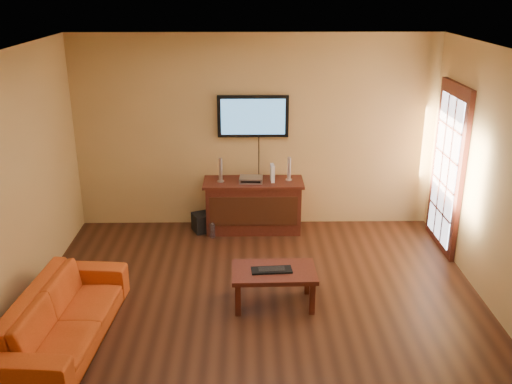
{
  "coord_description": "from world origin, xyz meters",
  "views": [
    {
      "loc": [
        -0.11,
        -5.2,
        3.33
      ],
      "look_at": [
        -0.01,
        0.8,
        1.1
      ],
      "focal_mm": 40.0,
      "sensor_mm": 36.0,
      "label": 1
    }
  ],
  "objects_px": {
    "av_receiver": "(251,179)",
    "coffee_table": "(274,275)",
    "speaker_left": "(221,171)",
    "speaker_right": "(289,170)",
    "television": "(253,116)",
    "bottle": "(212,230)",
    "sofa": "(63,308)",
    "keyboard": "(272,270)",
    "game_console": "(272,173)",
    "subwoofer": "(203,222)",
    "media_console": "(253,205)"
  },
  "relations": [
    {
      "from": "av_receiver",
      "to": "coffee_table",
      "type": "bearing_deg",
      "value": -79.43
    },
    {
      "from": "speaker_left",
      "to": "speaker_right",
      "type": "xyz_separation_m",
      "value": [
        0.94,
        0.05,
        -0.0
      ]
    },
    {
      "from": "television",
      "to": "bottle",
      "type": "bearing_deg",
      "value": -139.42
    },
    {
      "from": "television",
      "to": "sofa",
      "type": "distance_m",
      "value": 3.63
    },
    {
      "from": "speaker_left",
      "to": "bottle",
      "type": "relative_size",
      "value": 1.48
    },
    {
      "from": "speaker_left",
      "to": "keyboard",
      "type": "relative_size",
      "value": 0.76
    },
    {
      "from": "speaker_right",
      "to": "sofa",
      "type": "bearing_deg",
      "value": -131.39
    },
    {
      "from": "sofa",
      "to": "bottle",
      "type": "bearing_deg",
      "value": -24.09
    },
    {
      "from": "coffee_table",
      "to": "sofa",
      "type": "bearing_deg",
      "value": -162.58
    },
    {
      "from": "game_console",
      "to": "bottle",
      "type": "xyz_separation_m",
      "value": [
        -0.83,
        -0.26,
        -0.74
      ]
    },
    {
      "from": "television",
      "to": "speaker_right",
      "type": "height_order",
      "value": "television"
    },
    {
      "from": "television",
      "to": "keyboard",
      "type": "distance_m",
      "value": 2.53
    },
    {
      "from": "sofa",
      "to": "av_receiver",
      "type": "bearing_deg",
      "value": -30.52
    },
    {
      "from": "sofa",
      "to": "subwoofer",
      "type": "height_order",
      "value": "sofa"
    },
    {
      "from": "game_console",
      "to": "subwoofer",
      "type": "distance_m",
      "value": 1.21
    },
    {
      "from": "subwoofer",
      "to": "keyboard",
      "type": "height_order",
      "value": "keyboard"
    },
    {
      "from": "sofa",
      "to": "bottle",
      "type": "relative_size",
      "value": 8.32
    },
    {
      "from": "game_console",
      "to": "television",
      "type": "bearing_deg",
      "value": 135.21
    },
    {
      "from": "game_console",
      "to": "subwoofer",
      "type": "bearing_deg",
      "value": 177.44
    },
    {
      "from": "television",
      "to": "av_receiver",
      "type": "relative_size",
      "value": 3.08
    },
    {
      "from": "television",
      "to": "keyboard",
      "type": "relative_size",
      "value": 2.18
    },
    {
      "from": "media_console",
      "to": "av_receiver",
      "type": "bearing_deg",
      "value": -137.86
    },
    {
      "from": "media_console",
      "to": "speaker_right",
      "type": "xyz_separation_m",
      "value": [
        0.49,
        0.03,
        0.51
      ]
    },
    {
      "from": "av_receiver",
      "to": "game_console",
      "type": "bearing_deg",
      "value": 8.89
    },
    {
      "from": "speaker_right",
      "to": "subwoofer",
      "type": "relative_size",
      "value": 1.28
    },
    {
      "from": "media_console",
      "to": "bottle",
      "type": "distance_m",
      "value": 0.68
    },
    {
      "from": "coffee_table",
      "to": "speaker_left",
      "type": "xyz_separation_m",
      "value": [
        -0.65,
        1.98,
        0.53
      ]
    },
    {
      "from": "media_console",
      "to": "av_receiver",
      "type": "height_order",
      "value": "av_receiver"
    },
    {
      "from": "media_console",
      "to": "subwoofer",
      "type": "height_order",
      "value": "media_console"
    },
    {
      "from": "speaker_left",
      "to": "av_receiver",
      "type": "relative_size",
      "value": 1.07
    },
    {
      "from": "sofa",
      "to": "coffee_table",
      "type": "bearing_deg",
      "value": -68.05
    },
    {
      "from": "media_console",
      "to": "coffee_table",
      "type": "bearing_deg",
      "value": -84.31
    },
    {
      "from": "speaker_right",
      "to": "subwoofer",
      "type": "height_order",
      "value": "speaker_right"
    },
    {
      "from": "speaker_right",
      "to": "coffee_table",
      "type": "bearing_deg",
      "value": -98.27
    },
    {
      "from": "media_console",
      "to": "game_console",
      "type": "xyz_separation_m",
      "value": [
        0.26,
        -0.0,
        0.48
      ]
    },
    {
      "from": "bottle",
      "to": "speaker_left",
      "type": "bearing_deg",
      "value": 64.7
    },
    {
      "from": "media_console",
      "to": "speaker_right",
      "type": "bearing_deg",
      "value": 3.99
    },
    {
      "from": "television",
      "to": "speaker_right",
      "type": "xyz_separation_m",
      "value": [
        0.49,
        -0.19,
        -0.71
      ]
    },
    {
      "from": "speaker_left",
      "to": "av_receiver",
      "type": "height_order",
      "value": "speaker_left"
    },
    {
      "from": "coffee_table",
      "to": "keyboard",
      "type": "height_order",
      "value": "keyboard"
    },
    {
      "from": "media_console",
      "to": "speaker_left",
      "type": "distance_m",
      "value": 0.69
    },
    {
      "from": "sofa",
      "to": "speaker_right",
      "type": "relative_size",
      "value": 5.72
    },
    {
      "from": "speaker_left",
      "to": "subwoofer",
      "type": "relative_size",
      "value": 1.3
    },
    {
      "from": "speaker_left",
      "to": "speaker_right",
      "type": "relative_size",
      "value": 1.02
    },
    {
      "from": "television",
      "to": "sofa",
      "type": "bearing_deg",
      "value": -123.08
    },
    {
      "from": "game_console",
      "to": "subwoofer",
      "type": "relative_size",
      "value": 0.91
    },
    {
      "from": "media_console",
      "to": "av_receiver",
      "type": "xyz_separation_m",
      "value": [
        -0.03,
        -0.03,
        0.4
      ]
    },
    {
      "from": "media_console",
      "to": "television",
      "type": "relative_size",
      "value": 1.42
    },
    {
      "from": "speaker_left",
      "to": "game_console",
      "type": "xyz_separation_m",
      "value": [
        0.71,
        0.01,
        -0.04
      ]
    },
    {
      "from": "game_console",
      "to": "keyboard",
      "type": "bearing_deg",
      "value": -96.69
    }
  ]
}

